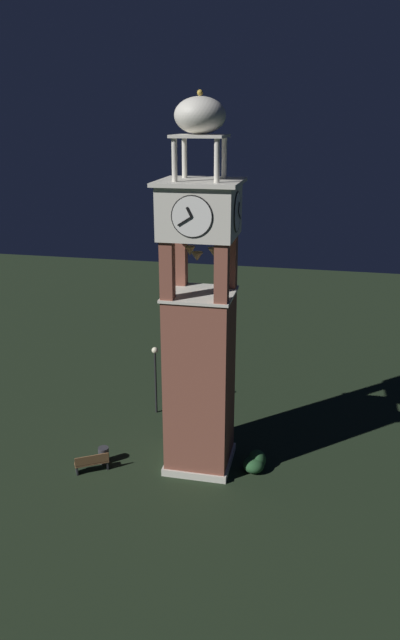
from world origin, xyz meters
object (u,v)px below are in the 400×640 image
park_bench (92,463)px  lamp_post (155,368)px  clock_tower (200,330)px  trash_bin (104,455)px

park_bench → lamp_post: (-6.28, 1.38, 2.30)m
clock_tower → trash_bin: 8.05m
lamp_post → trash_bin: (5.41, -1.12, -2.38)m
clock_tower → trash_bin: bearing=-78.0°
clock_tower → lamp_post: bearing=-141.7°
park_bench → trash_bin: 0.91m
clock_tower → park_bench: bearing=-69.2°
clock_tower → park_bench: size_ratio=10.63×
clock_tower → park_bench: clock_tower is taller
park_bench → lamp_post: size_ratio=0.40×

